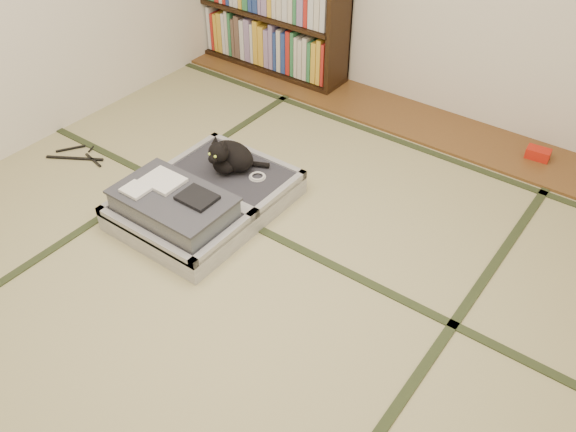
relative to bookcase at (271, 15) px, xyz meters
The scene contains 10 objects.
floor 2.53m from the bookcase, 56.10° to the right, with size 4.50×4.50×0.00m, color tan.
wood_strip 1.46m from the bookcase, ahead, with size 4.00×0.50×0.02m, color brown.
red_item 2.27m from the bookcase, ahead, with size 0.15×0.09×0.07m, color red.
room_shell 2.69m from the bookcase, 56.10° to the right, with size 4.50×4.50×4.50m.
tatami_borders 2.15m from the bookcase, 48.57° to the right, with size 4.00×4.50×0.01m.
bookcase is the anchor object (origin of this frame).
suitcase 1.99m from the bookcase, 64.44° to the right, with size 0.74×0.99×0.29m.
cat 1.70m from the bookcase, 60.73° to the right, with size 0.33×0.33×0.27m.
cable_coil 1.78m from the bookcase, 55.02° to the right, with size 0.10×0.10×0.02m.
hanger 1.87m from the bookcase, 97.09° to the right, with size 0.39×0.28×0.01m.
Camera 1 is at (1.51, -1.62, 2.27)m, focal length 38.00 mm.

